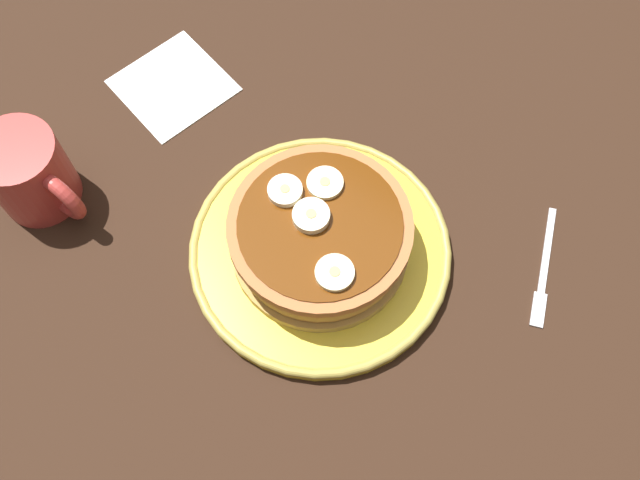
{
  "coord_description": "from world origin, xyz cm",
  "views": [
    {
      "loc": [
        17.2,
        -23.61,
        65.79
      ],
      "look_at": [
        0.0,
        0.0,
        3.37
      ],
      "focal_mm": 40.76,
      "sensor_mm": 36.0,
      "label": 1
    }
  ],
  "objects_px": {
    "banana_slice_2": "(335,273)",
    "banana_slice_3": "(285,191)",
    "coffee_mug": "(31,174)",
    "napkin": "(173,85)",
    "banana_slice_1": "(325,183)",
    "fork": "(544,273)",
    "pancake_stack": "(319,235)",
    "banana_slice_0": "(310,218)",
    "plate": "(320,251)"
  },
  "relations": [
    {
      "from": "pancake_stack",
      "to": "fork",
      "type": "height_order",
      "value": "pancake_stack"
    },
    {
      "from": "banana_slice_1",
      "to": "coffee_mug",
      "type": "distance_m",
      "value": 0.29
    },
    {
      "from": "banana_slice_0",
      "to": "fork",
      "type": "relative_size",
      "value": 0.28
    },
    {
      "from": "banana_slice_0",
      "to": "pancake_stack",
      "type": "bearing_deg",
      "value": 19.08
    },
    {
      "from": "plate",
      "to": "banana_slice_1",
      "type": "xyz_separation_m",
      "value": [
        -0.02,
        0.04,
        0.06
      ]
    },
    {
      "from": "pancake_stack",
      "to": "coffee_mug",
      "type": "height_order",
      "value": "coffee_mug"
    },
    {
      "from": "banana_slice_2",
      "to": "napkin",
      "type": "bearing_deg",
      "value": 160.76
    },
    {
      "from": "banana_slice_3",
      "to": "napkin",
      "type": "relative_size",
      "value": 0.3
    },
    {
      "from": "plate",
      "to": "banana_slice_1",
      "type": "bearing_deg",
      "value": 119.61
    },
    {
      "from": "plate",
      "to": "banana_slice_0",
      "type": "distance_m",
      "value": 0.06
    },
    {
      "from": "banana_slice_2",
      "to": "banana_slice_0",
      "type": "bearing_deg",
      "value": 148.75
    },
    {
      "from": "pancake_stack",
      "to": "banana_slice_3",
      "type": "xyz_separation_m",
      "value": [
        -0.04,
        0.01,
        0.03
      ]
    },
    {
      "from": "banana_slice_3",
      "to": "fork",
      "type": "xyz_separation_m",
      "value": [
        0.23,
        0.11,
        -0.07
      ]
    },
    {
      "from": "banana_slice_2",
      "to": "napkin",
      "type": "distance_m",
      "value": 0.32
    },
    {
      "from": "pancake_stack",
      "to": "banana_slice_3",
      "type": "distance_m",
      "value": 0.05
    },
    {
      "from": "fork",
      "to": "pancake_stack",
      "type": "bearing_deg",
      "value": -149.66
    },
    {
      "from": "banana_slice_1",
      "to": "banana_slice_2",
      "type": "relative_size",
      "value": 0.98
    },
    {
      "from": "napkin",
      "to": "fork",
      "type": "bearing_deg",
      "value": 5.49
    },
    {
      "from": "banana_slice_2",
      "to": "fork",
      "type": "relative_size",
      "value": 0.28
    },
    {
      "from": "napkin",
      "to": "fork",
      "type": "relative_size",
      "value": 0.88
    },
    {
      "from": "pancake_stack",
      "to": "banana_slice_3",
      "type": "relative_size",
      "value": 5.49
    },
    {
      "from": "banana_slice_3",
      "to": "pancake_stack",
      "type": "bearing_deg",
      "value": -8.27
    },
    {
      "from": "banana_slice_2",
      "to": "banana_slice_3",
      "type": "distance_m",
      "value": 0.09
    },
    {
      "from": "pancake_stack",
      "to": "banana_slice_1",
      "type": "distance_m",
      "value": 0.05
    },
    {
      "from": "banana_slice_3",
      "to": "coffee_mug",
      "type": "relative_size",
      "value": 0.29
    },
    {
      "from": "banana_slice_0",
      "to": "fork",
      "type": "height_order",
      "value": "banana_slice_0"
    },
    {
      "from": "napkin",
      "to": "pancake_stack",
      "type": "bearing_deg",
      "value": -15.34
    },
    {
      "from": "pancake_stack",
      "to": "plate",
      "type": "bearing_deg",
      "value": -30.02
    },
    {
      "from": "banana_slice_2",
      "to": "banana_slice_3",
      "type": "relative_size",
      "value": 1.07
    },
    {
      "from": "napkin",
      "to": "fork",
      "type": "xyz_separation_m",
      "value": [
        0.44,
        0.04,
        0.0
      ]
    },
    {
      "from": "coffee_mug",
      "to": "fork",
      "type": "xyz_separation_m",
      "value": [
        0.46,
        0.23,
        -0.04
      ]
    },
    {
      "from": "banana_slice_1",
      "to": "banana_slice_2",
      "type": "distance_m",
      "value": 0.09
    },
    {
      "from": "pancake_stack",
      "to": "banana_slice_0",
      "type": "xyz_separation_m",
      "value": [
        -0.01,
        -0.0,
        0.03
      ]
    },
    {
      "from": "banana_slice_2",
      "to": "pancake_stack",
      "type": "bearing_deg",
      "value": 140.92
    },
    {
      "from": "plate",
      "to": "pancake_stack",
      "type": "distance_m",
      "value": 0.03
    },
    {
      "from": "banana_slice_1",
      "to": "napkin",
      "type": "bearing_deg",
      "value": 171.68
    },
    {
      "from": "banana_slice_1",
      "to": "napkin",
      "type": "distance_m",
      "value": 0.25
    },
    {
      "from": "plate",
      "to": "napkin",
      "type": "xyz_separation_m",
      "value": [
        -0.25,
        0.07,
        -0.01
      ]
    },
    {
      "from": "banana_slice_2",
      "to": "napkin",
      "type": "xyz_separation_m",
      "value": [
        -0.29,
        0.1,
        -0.07
      ]
    },
    {
      "from": "pancake_stack",
      "to": "banana_slice_0",
      "type": "bearing_deg",
      "value": -160.92
    },
    {
      "from": "banana_slice_0",
      "to": "fork",
      "type": "xyz_separation_m",
      "value": [
        0.2,
        0.11,
        -0.07
      ]
    },
    {
      "from": "banana_slice_1",
      "to": "banana_slice_0",
      "type": "bearing_deg",
      "value": -74.83
    },
    {
      "from": "napkin",
      "to": "plate",
      "type": "bearing_deg",
      "value": -15.41
    },
    {
      "from": "banana_slice_0",
      "to": "banana_slice_2",
      "type": "bearing_deg",
      "value": -31.25
    },
    {
      "from": "banana_slice_1",
      "to": "fork",
      "type": "xyz_separation_m",
      "value": [
        0.21,
        0.08,
        -0.07
      ]
    },
    {
      "from": "banana_slice_0",
      "to": "napkin",
      "type": "distance_m",
      "value": 0.26
    },
    {
      "from": "napkin",
      "to": "banana_slice_1",
      "type": "bearing_deg",
      "value": -8.32
    },
    {
      "from": "plate",
      "to": "banana_slice_2",
      "type": "distance_m",
      "value": 0.08
    },
    {
      "from": "banana_slice_1",
      "to": "fork",
      "type": "bearing_deg",
      "value": 20.05
    },
    {
      "from": "pancake_stack",
      "to": "napkin",
      "type": "xyz_separation_m",
      "value": [
        -0.25,
        0.07,
        -0.04
      ]
    }
  ]
}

